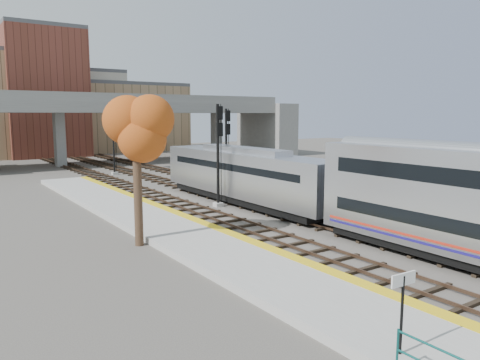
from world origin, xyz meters
TOP-DOWN VIEW (x-y plane):
  - ground at (0.00, 0.00)m, footprint 160.00×160.00m
  - platform at (-7.25, 0.00)m, footprint 4.50×60.00m
  - yellow_strip at (-5.35, 0.00)m, footprint 0.70×60.00m
  - tracks at (0.93, 12.50)m, footprint 10.70×95.00m
  - overpass at (4.92, 45.00)m, footprint 54.00×12.00m
  - buildings_far at (1.26, 66.57)m, footprint 43.00×21.00m
  - parking_lot at (14.00, 28.00)m, footprint 14.00×18.00m
  - locomotive at (1.00, 9.86)m, footprint 3.02×19.05m
  - signal_mast_near at (-1.10, 10.08)m, footprint 0.60×0.64m
  - signal_mast_mid at (3.00, 15.38)m, footprint 0.60×0.64m
  - signal_mast_far at (-1.10, 32.52)m, footprint 0.60×0.64m
  - station_sign at (-8.64, -11.53)m, footprint 0.90×0.09m
  - tree at (-9.93, 3.63)m, footprint 3.60×3.60m
  - car_a at (11.65, 24.27)m, footprint 2.42×3.70m
  - car_b at (14.56, 27.83)m, footprint 2.78×4.19m
  - car_c at (16.00, 30.73)m, footprint 3.07×4.65m

SIDE VIEW (x-z plane):
  - ground at x=0.00m, z-range 0.00..0.00m
  - parking_lot at x=14.00m, z-range 0.00..0.04m
  - tracks at x=0.93m, z-range -0.05..0.20m
  - platform at x=-7.25m, z-range 0.00..0.35m
  - yellow_strip at x=-5.35m, z-range 0.35..0.36m
  - car_a at x=11.65m, z-range 0.04..1.21m
  - car_c at x=16.00m, z-range 0.04..1.29m
  - car_b at x=14.56m, z-range 0.04..1.34m
  - station_sign at x=-8.64m, z-range 0.84..3.12m
  - locomotive at x=1.00m, z-range 0.23..4.33m
  - signal_mast_far at x=-1.10m, z-range -0.13..6.36m
  - signal_mast_mid at x=3.00m, z-range 0.01..7.29m
  - signal_mast_near at x=-1.10m, z-range 0.06..7.58m
  - overpass at x=4.92m, z-range 1.06..10.56m
  - tree at x=-9.93m, z-range 1.97..10.14m
  - buildings_far at x=1.26m, z-range -2.42..18.18m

